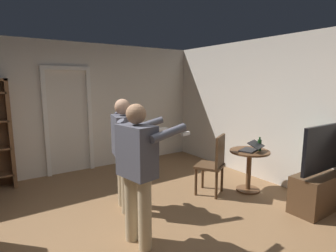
{
  "coord_description": "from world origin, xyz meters",
  "views": [
    {
      "loc": [
        -1.13,
        -2.57,
        1.83
      ],
      "look_at": [
        0.92,
        0.46,
        1.23
      ],
      "focal_mm": 28.71,
      "sensor_mm": 36.0,
      "label": 1
    }
  ],
  "objects_px": {
    "side_table": "(249,164)",
    "bottle_on_table": "(259,145)",
    "laptop": "(251,148)",
    "tv_flatscreen": "(321,184)",
    "person_striped_shirt": "(124,147)",
    "wooden_chair": "(214,162)",
    "person_blue_shirt": "(138,165)"
  },
  "relations": [
    {
      "from": "side_table",
      "to": "laptop",
      "type": "xyz_separation_m",
      "value": [
        -0.02,
        -0.04,
        0.28
      ]
    },
    {
      "from": "tv_flatscreen",
      "to": "wooden_chair",
      "type": "xyz_separation_m",
      "value": [
        -0.94,
        1.24,
        0.17
      ]
    },
    {
      "from": "wooden_chair",
      "to": "person_striped_shirt",
      "type": "relative_size",
      "value": 0.62
    },
    {
      "from": "wooden_chair",
      "to": "person_blue_shirt",
      "type": "bearing_deg",
      "value": -162.41
    },
    {
      "from": "laptop",
      "to": "person_striped_shirt",
      "type": "bearing_deg",
      "value": 163.02
    },
    {
      "from": "person_blue_shirt",
      "to": "person_striped_shirt",
      "type": "distance_m",
      "value": 0.9
    },
    {
      "from": "person_blue_shirt",
      "to": "bottle_on_table",
      "type": "bearing_deg",
      "value": 5.24
    },
    {
      "from": "side_table",
      "to": "wooden_chair",
      "type": "height_order",
      "value": "wooden_chair"
    },
    {
      "from": "person_striped_shirt",
      "to": "wooden_chair",
      "type": "bearing_deg",
      "value": -13.41
    },
    {
      "from": "laptop",
      "to": "wooden_chair",
      "type": "height_order",
      "value": "wooden_chair"
    },
    {
      "from": "side_table",
      "to": "bottle_on_table",
      "type": "distance_m",
      "value": 0.36
    },
    {
      "from": "side_table",
      "to": "tv_flatscreen",
      "type": "bearing_deg",
      "value": -71.02
    },
    {
      "from": "tv_flatscreen",
      "to": "bottle_on_table",
      "type": "xyz_separation_m",
      "value": [
        -0.21,
        0.93,
        0.42
      ]
    },
    {
      "from": "wooden_chair",
      "to": "person_blue_shirt",
      "type": "relative_size",
      "value": 0.62
    },
    {
      "from": "bottle_on_table",
      "to": "person_striped_shirt",
      "type": "xyz_separation_m",
      "value": [
        -2.14,
        0.65,
        0.13
      ]
    },
    {
      "from": "tv_flatscreen",
      "to": "bottle_on_table",
      "type": "height_order",
      "value": "tv_flatscreen"
    },
    {
      "from": "tv_flatscreen",
      "to": "laptop",
      "type": "relative_size",
      "value": 3.07
    },
    {
      "from": "bottle_on_table",
      "to": "person_striped_shirt",
      "type": "bearing_deg",
      "value": 163.24
    },
    {
      "from": "wooden_chair",
      "to": "bottle_on_table",
      "type": "bearing_deg",
      "value": -22.95
    },
    {
      "from": "tv_flatscreen",
      "to": "person_blue_shirt",
      "type": "bearing_deg",
      "value": 164.58
    },
    {
      "from": "laptop",
      "to": "person_blue_shirt",
      "type": "xyz_separation_m",
      "value": [
        -2.23,
        -0.26,
        0.17
      ]
    },
    {
      "from": "person_striped_shirt",
      "to": "laptop",
      "type": "bearing_deg",
      "value": -16.98
    },
    {
      "from": "wooden_chair",
      "to": "person_striped_shirt",
      "type": "height_order",
      "value": "person_striped_shirt"
    },
    {
      "from": "laptop",
      "to": "person_striped_shirt",
      "type": "relative_size",
      "value": 0.25
    },
    {
      "from": "bottle_on_table",
      "to": "person_blue_shirt",
      "type": "height_order",
      "value": "person_blue_shirt"
    },
    {
      "from": "laptop",
      "to": "tv_flatscreen",
      "type": "bearing_deg",
      "value": -69.4
    },
    {
      "from": "tv_flatscreen",
      "to": "person_blue_shirt",
      "type": "xyz_separation_m",
      "value": [
        -2.6,
        0.72,
        0.56
      ]
    },
    {
      "from": "person_striped_shirt",
      "to": "side_table",
      "type": "bearing_deg",
      "value": -15.76
    },
    {
      "from": "bottle_on_table",
      "to": "side_table",
      "type": "bearing_deg",
      "value": 150.26
    },
    {
      "from": "side_table",
      "to": "person_blue_shirt",
      "type": "relative_size",
      "value": 0.44
    },
    {
      "from": "bottle_on_table",
      "to": "person_blue_shirt",
      "type": "xyz_separation_m",
      "value": [
        -2.39,
        -0.22,
        0.13
      ]
    },
    {
      "from": "person_blue_shirt",
      "to": "wooden_chair",
      "type": "bearing_deg",
      "value": 17.59
    }
  ]
}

